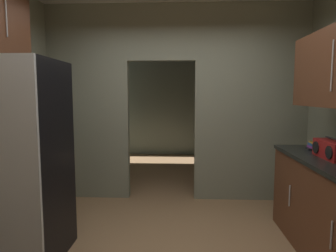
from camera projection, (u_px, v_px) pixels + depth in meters
kitchen_partition at (179, 97)px, 4.29m from camera, size 3.73×0.12×2.80m
adjoining_room_shell at (178, 101)px, 6.53m from camera, size 3.73×3.35×2.80m
refrigerator at (15, 162)px, 2.71m from camera, size 0.82×0.79×1.84m
boombox at (333, 150)px, 2.76m from camera, size 0.20×0.43×0.19m
book_stack at (314, 146)px, 3.20m from camera, size 0.14×0.17×0.09m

